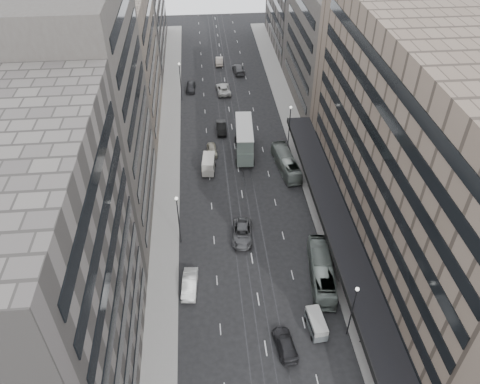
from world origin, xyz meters
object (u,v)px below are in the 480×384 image
object	(u,v)px
bus_near	(321,271)
bus_far	(286,163)
pedestrian	(363,337)
sedan_2	(242,233)
sedan_1	(190,284)
double_decker	(244,139)
vw_microbus	(316,323)
panel_van	(209,164)

from	to	relation	value
bus_near	bus_far	size ratio (longest dim) A/B	1.08
pedestrian	sedan_2	bearing A→B (deg)	-71.49
sedan_2	sedan_1	bearing A→B (deg)	-125.22
sedan_1	double_decker	bearing A→B (deg)	76.74
bus_far	vw_microbus	size ratio (longest dim) A/B	2.54
bus_far	sedan_1	xyz separation A→B (m)	(-16.58, -24.44, -0.59)
bus_far	double_decker	world-z (taller)	double_decker
sedan_2	bus_near	bearing A→B (deg)	-36.49
bus_near	vw_microbus	xyz separation A→B (m)	(-2.33, -7.57, -0.37)
vw_microbus	sedan_2	world-z (taller)	vw_microbus
panel_van	pedestrian	world-z (taller)	panel_van
bus_near	bus_far	distance (m)	24.44
bus_near	panel_van	xyz separation A→B (m)	(-13.55, 25.23, -0.05)
vw_microbus	sedan_1	xyz separation A→B (m)	(-14.67, 7.56, -0.34)
sedan_2	pedestrian	bearing A→B (deg)	-50.89
pedestrian	sedan_1	bearing A→B (deg)	-41.06
double_decker	pedestrian	world-z (taller)	double_decker
pedestrian	vw_microbus	bearing A→B (deg)	-38.71
vw_microbus	sedan_2	size ratio (longest dim) A/B	0.67
sedan_2	double_decker	bearing A→B (deg)	89.65
bus_near	double_decker	bearing A→B (deg)	-69.84
bus_near	panel_van	world-z (taller)	bus_near
pedestrian	double_decker	bearing A→B (deg)	-91.07
bus_near	double_decker	xyz separation A→B (m)	(-7.00, 30.15, 1.45)
sedan_1	bus_far	bearing A→B (deg)	60.93
bus_near	double_decker	distance (m)	30.99
sedan_1	sedan_2	bearing A→B (deg)	53.81
bus_near	sedan_1	size ratio (longest dim) A/B	2.17
bus_far	pedestrian	bearing A→B (deg)	87.64
double_decker	panel_van	xyz separation A→B (m)	(-6.55, -4.92, -1.50)
bus_near	sedan_2	size ratio (longest dim) A/B	1.85
double_decker	sedan_1	distance (m)	31.85
double_decker	panel_van	size ratio (longest dim) A/B	2.28
bus_near	double_decker	size ratio (longest dim) A/B	1.08
sedan_1	pedestrian	size ratio (longest dim) A/B	2.74
bus_near	sedan_1	bearing A→B (deg)	7.12
double_decker	bus_far	bearing A→B (deg)	-37.50
bus_far	double_decker	distance (m)	8.86
pedestrian	bus_near	bearing A→B (deg)	-89.83
bus_near	pedestrian	xyz separation A→B (m)	(2.57, -9.77, -0.47)
bus_far	double_decker	bearing A→B (deg)	-48.34
vw_microbus	sedan_1	world-z (taller)	vw_microbus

